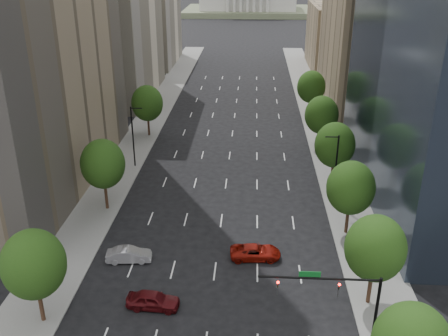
% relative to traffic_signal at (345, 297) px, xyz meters
% --- Properties ---
extents(sidewalk_left, '(6.00, 200.00, 0.15)m').
position_rel_traffic_signal_xyz_m(sidewalk_left, '(-26.03, 30.00, -5.10)').
color(sidewalk_left, slate).
rests_on(sidewalk_left, ground).
extents(sidewalk_right, '(6.00, 200.00, 0.15)m').
position_rel_traffic_signal_xyz_m(sidewalk_right, '(4.97, 30.00, -5.10)').
color(sidewalk_right, slate).
rests_on(sidewalk_right, ground).
extents(midrise_cream_left, '(14.00, 30.00, 35.00)m').
position_rel_traffic_signal_xyz_m(midrise_cream_left, '(-35.53, 73.00, 12.33)').
color(midrise_cream_left, beige).
rests_on(midrise_cream_left, ground).
extents(filler_left, '(14.00, 26.00, 18.00)m').
position_rel_traffic_signal_xyz_m(filler_left, '(-35.53, 106.00, 3.83)').
color(filler_left, beige).
rests_on(filler_left, ground).
extents(parking_tan_right, '(14.00, 30.00, 30.00)m').
position_rel_traffic_signal_xyz_m(parking_tan_right, '(14.47, 70.00, 9.83)').
color(parking_tan_right, '#8C7759').
rests_on(parking_tan_right, ground).
extents(filler_right, '(14.00, 26.00, 16.00)m').
position_rel_traffic_signal_xyz_m(filler_right, '(14.47, 103.00, 2.83)').
color(filler_right, '#8C7759').
rests_on(filler_right, ground).
extents(tree_right_1, '(5.20, 5.20, 8.75)m').
position_rel_traffic_signal_xyz_m(tree_right_1, '(3.47, 6.00, 0.58)').
color(tree_right_1, '#382316').
rests_on(tree_right_1, ground).
extents(tree_right_2, '(5.20, 5.20, 8.61)m').
position_rel_traffic_signal_xyz_m(tree_right_2, '(3.47, 18.00, 0.43)').
color(tree_right_2, '#382316').
rests_on(tree_right_2, ground).
extents(tree_right_3, '(5.20, 5.20, 8.89)m').
position_rel_traffic_signal_xyz_m(tree_right_3, '(3.47, 30.00, 0.72)').
color(tree_right_3, '#382316').
rests_on(tree_right_3, ground).
extents(tree_right_4, '(5.20, 5.20, 8.46)m').
position_rel_traffic_signal_xyz_m(tree_right_4, '(3.47, 44.00, 0.29)').
color(tree_right_4, '#382316').
rests_on(tree_right_4, ground).
extents(tree_right_5, '(5.20, 5.20, 8.75)m').
position_rel_traffic_signal_xyz_m(tree_right_5, '(3.47, 60.00, 0.58)').
color(tree_right_5, '#382316').
rests_on(tree_right_5, ground).
extents(tree_left_0, '(5.20, 5.20, 8.75)m').
position_rel_traffic_signal_xyz_m(tree_left_0, '(-24.53, 2.00, 0.58)').
color(tree_left_0, '#382316').
rests_on(tree_left_0, ground).
extents(tree_left_1, '(5.20, 5.20, 8.97)m').
position_rel_traffic_signal_xyz_m(tree_left_1, '(-24.53, 22.00, 0.79)').
color(tree_left_1, '#382316').
rests_on(tree_left_1, ground).
extents(tree_left_2, '(5.20, 5.20, 8.68)m').
position_rel_traffic_signal_xyz_m(tree_left_2, '(-24.53, 48.00, 0.50)').
color(tree_left_2, '#382316').
rests_on(tree_left_2, ground).
extents(streetlight_rn, '(1.70, 0.20, 9.00)m').
position_rel_traffic_signal_xyz_m(streetlight_rn, '(2.91, 25.00, -0.33)').
color(streetlight_rn, black).
rests_on(streetlight_rn, ground).
extents(streetlight_ln, '(1.70, 0.20, 9.00)m').
position_rel_traffic_signal_xyz_m(streetlight_ln, '(-23.96, 35.00, -0.33)').
color(streetlight_ln, black).
rests_on(streetlight_ln, ground).
extents(traffic_signal, '(9.12, 0.40, 7.38)m').
position_rel_traffic_signal_xyz_m(traffic_signal, '(0.00, 0.00, 0.00)').
color(traffic_signal, black).
rests_on(traffic_signal, ground).
extents(foothills, '(720.00, 413.00, 263.00)m').
position_rel_traffic_signal_xyz_m(foothills, '(24.14, 569.40, -42.95)').
color(foothills, olive).
rests_on(foothills, ground).
extents(car_maroon, '(4.79, 2.17, 1.59)m').
position_rel_traffic_signal_xyz_m(car_maroon, '(-15.53, 4.28, -4.38)').
color(car_maroon, '#450B0E').
rests_on(car_maroon, ground).
extents(car_silver, '(4.68, 2.07, 1.49)m').
position_rel_traffic_signal_xyz_m(car_silver, '(-19.31, 11.23, -4.43)').
color(car_silver, '#9E9DA2').
rests_on(car_silver, ground).
extents(car_red_far, '(5.32, 2.74, 1.43)m').
position_rel_traffic_signal_xyz_m(car_red_far, '(-6.57, 12.54, -4.46)').
color(car_red_far, maroon).
rests_on(car_red_far, ground).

